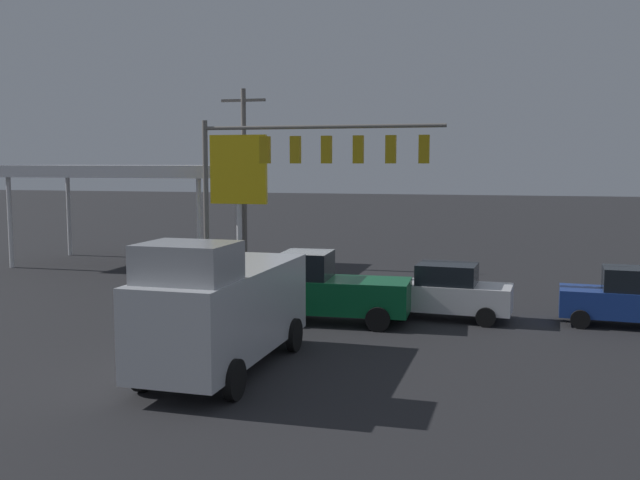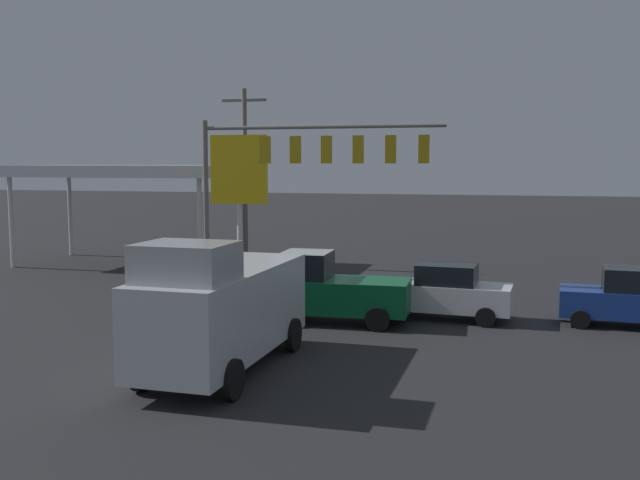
{
  "view_description": "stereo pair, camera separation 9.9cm",
  "coord_description": "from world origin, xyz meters",
  "px_view_note": "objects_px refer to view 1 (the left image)",
  "views": [
    {
      "loc": [
        -6.6,
        23.84,
        5.41
      ],
      "look_at": [
        0.0,
        -2.0,
        2.52
      ],
      "focal_mm": 40.0,
      "sensor_mm": 36.0,
      "label": 1
    },
    {
      "loc": [
        -6.7,
        23.81,
        5.41
      ],
      "look_at": [
        0.0,
        -2.0,
        2.52
      ],
      "focal_mm": 40.0,
      "sensor_mm": 36.0,
      "label": 2
    }
  ],
  "objects_px": {
    "utility_pole": "(244,173)",
    "price_sign": "(239,176)",
    "pickup_parked": "(328,290)",
    "traffic_signal_assembly": "(308,161)",
    "sedan_far": "(447,292)",
    "delivery_truck": "(222,307)",
    "hatchback_crossing": "(622,298)"
  },
  "relations": [
    {
      "from": "utility_pole",
      "to": "price_sign",
      "type": "distance_m",
      "value": 5.64
    },
    {
      "from": "price_sign",
      "to": "pickup_parked",
      "type": "height_order",
      "value": "price_sign"
    },
    {
      "from": "traffic_signal_assembly",
      "to": "sedan_far",
      "type": "xyz_separation_m",
      "value": [
        -5.17,
        0.53,
        -4.52
      ]
    },
    {
      "from": "sedan_far",
      "to": "price_sign",
      "type": "bearing_deg",
      "value": -23.75
    },
    {
      "from": "price_sign",
      "to": "sedan_far",
      "type": "height_order",
      "value": "price_sign"
    },
    {
      "from": "delivery_truck",
      "to": "hatchback_crossing",
      "type": "relative_size",
      "value": 1.76
    },
    {
      "from": "price_sign",
      "to": "delivery_truck",
      "type": "xyz_separation_m",
      "value": [
        -4.44,
        12.96,
        -3.14
      ]
    },
    {
      "from": "sedan_far",
      "to": "hatchback_crossing",
      "type": "relative_size",
      "value": 1.16
    },
    {
      "from": "traffic_signal_assembly",
      "to": "sedan_far",
      "type": "relative_size",
      "value": 2.02
    },
    {
      "from": "delivery_truck",
      "to": "pickup_parked",
      "type": "xyz_separation_m",
      "value": [
        -1.28,
        -6.31,
        -0.58
      ]
    },
    {
      "from": "hatchback_crossing",
      "to": "pickup_parked",
      "type": "bearing_deg",
      "value": 14.93
    },
    {
      "from": "traffic_signal_assembly",
      "to": "hatchback_crossing",
      "type": "relative_size",
      "value": 2.34
    },
    {
      "from": "traffic_signal_assembly",
      "to": "price_sign",
      "type": "xyz_separation_m",
      "value": [
        4.43,
        -4.55,
        -0.64
      ]
    },
    {
      "from": "traffic_signal_assembly",
      "to": "utility_pole",
      "type": "xyz_separation_m",
      "value": [
        6.17,
        -9.92,
        -0.57
      ]
    },
    {
      "from": "delivery_truck",
      "to": "sedan_far",
      "type": "xyz_separation_m",
      "value": [
        -5.16,
        -7.88,
        -0.74
      ]
    },
    {
      "from": "traffic_signal_assembly",
      "to": "hatchback_crossing",
      "type": "bearing_deg",
      "value": 178.78
    },
    {
      "from": "utility_pole",
      "to": "sedan_far",
      "type": "relative_size",
      "value": 2.04
    },
    {
      "from": "delivery_truck",
      "to": "pickup_parked",
      "type": "bearing_deg",
      "value": 170.19
    },
    {
      "from": "delivery_truck",
      "to": "pickup_parked",
      "type": "distance_m",
      "value": 6.47
    },
    {
      "from": "hatchback_crossing",
      "to": "delivery_truck",
      "type": "bearing_deg",
      "value": 40.84
    },
    {
      "from": "utility_pole",
      "to": "hatchback_crossing",
      "type": "relative_size",
      "value": 2.36
    },
    {
      "from": "pickup_parked",
      "to": "sedan_far",
      "type": "height_order",
      "value": "pickup_parked"
    },
    {
      "from": "pickup_parked",
      "to": "utility_pole",
      "type": "bearing_deg",
      "value": -60.07
    },
    {
      "from": "hatchback_crossing",
      "to": "traffic_signal_assembly",
      "type": "bearing_deg",
      "value": 2.71
    },
    {
      "from": "sedan_far",
      "to": "hatchback_crossing",
      "type": "distance_m",
      "value": 5.74
    },
    {
      "from": "price_sign",
      "to": "traffic_signal_assembly",
      "type": "bearing_deg",
      "value": 134.23
    },
    {
      "from": "utility_pole",
      "to": "pickup_parked",
      "type": "distance_m",
      "value": 14.64
    },
    {
      "from": "traffic_signal_assembly",
      "to": "pickup_parked",
      "type": "relative_size",
      "value": 1.74
    },
    {
      "from": "pickup_parked",
      "to": "hatchback_crossing",
      "type": "bearing_deg",
      "value": -170.88
    },
    {
      "from": "utility_pole",
      "to": "price_sign",
      "type": "height_order",
      "value": "utility_pole"
    },
    {
      "from": "utility_pole",
      "to": "hatchback_crossing",
      "type": "distance_m",
      "value": 20.24
    },
    {
      "from": "price_sign",
      "to": "pickup_parked",
      "type": "relative_size",
      "value": 1.26
    }
  ]
}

